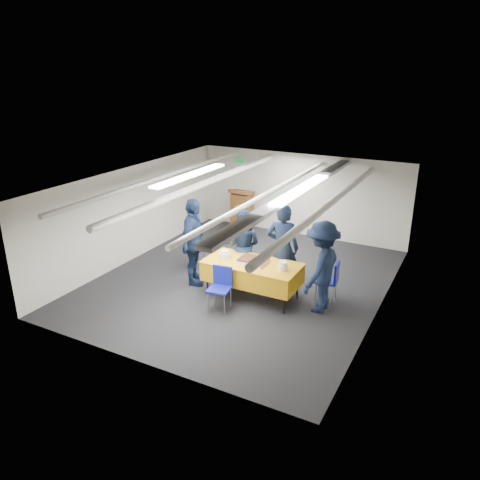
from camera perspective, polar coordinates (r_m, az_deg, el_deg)
name	(u,v)px	position (r m, az deg, el deg)	size (l,w,h in m)	color
ground	(242,281)	(10.55, 0.27, -4.96)	(7.00, 7.00, 0.00)	black
room_shell	(255,199)	(10.21, 1.82, 5.03)	(6.00, 7.00, 2.30)	beige
serving_table	(252,272)	(9.62, 1.49, -3.93)	(1.98, 0.95, 0.77)	black
sheet_cake	(253,261)	(9.51, 1.57, -2.52)	(0.57, 0.45, 0.10)	white
plate_stack_left	(225,255)	(9.72, -1.85, -1.79)	(0.23, 0.23, 0.17)	white
plate_stack_right	(283,266)	(9.19, 5.25, -3.21)	(0.20, 0.20, 0.18)	white
podium	(242,210)	(13.54, 0.25, 3.70)	(0.62, 0.53, 1.25)	brown
chair_near	(221,284)	(9.19, -2.35, -5.34)	(0.48, 0.48, 0.87)	gray
chair_right	(331,277)	(9.62, 11.05, -4.50)	(0.46, 0.46, 0.87)	gray
chair_left	(193,245)	(11.17, -5.74, -0.60)	(0.58, 0.58, 0.87)	gray
sailor_a	(282,248)	(9.84, 5.19, -0.95)	(0.69, 0.46, 1.90)	black
sailor_b	(243,245)	(10.26, 0.37, -0.64)	(0.81, 0.63, 1.67)	black
sailor_c	(194,242)	(10.11, -5.68, -0.27)	(1.13, 0.47, 1.93)	black
sailor_d	(321,267)	(9.10, 9.90, -3.27)	(1.18, 0.68, 1.83)	black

